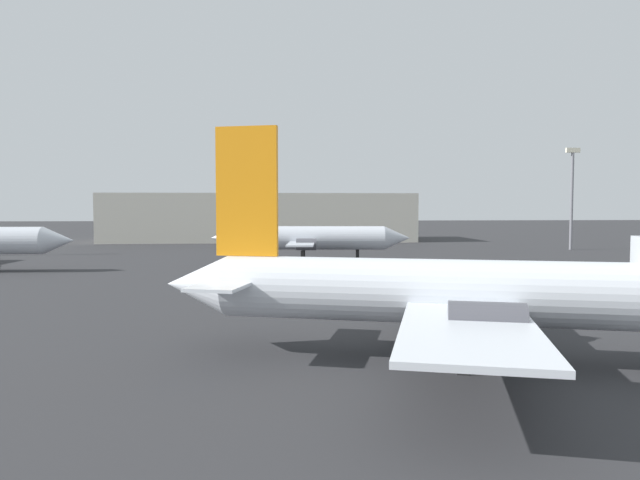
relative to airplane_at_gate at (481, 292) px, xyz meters
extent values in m
cylinder|color=silver|center=(0.40, -0.12, -0.01)|extent=(25.23, 10.14, 3.04)
cone|color=silver|center=(-13.38, 3.97, -0.01)|extent=(4.07, 3.86, 3.04)
cube|color=silver|center=(-0.81, 0.24, -0.46)|extent=(11.30, 23.72, 0.24)
cube|color=silver|center=(-11.31, 3.35, 0.30)|extent=(4.61, 8.58, 0.16)
cube|color=orange|center=(-10.84, 3.21, 4.72)|extent=(3.10, 1.18, 6.42)
cylinder|color=#4C4C54|center=(1.17, 4.27, -0.61)|extent=(3.33, 2.53, 1.77)
cylinder|color=#4C4C54|center=(-1.34, -4.22, -0.61)|extent=(3.33, 2.53, 1.77)
cube|color=black|center=(-0.26, 2.13, -2.42)|extent=(0.61, 0.61, 1.79)
cube|color=black|center=(-1.37, -1.64, -2.42)|extent=(0.61, 0.61, 1.79)
cone|color=silver|center=(-33.26, 41.66, 0.19)|extent=(3.51, 3.21, 3.08)
cylinder|color=silver|center=(-4.56, 46.13, 0.11)|extent=(18.57, 4.81, 2.92)
cone|color=silver|center=(6.17, 45.01, 0.11)|extent=(3.50, 3.24, 2.92)
cone|color=silver|center=(-15.29, 47.25, 0.11)|extent=(3.50, 3.24, 2.92)
cube|color=silver|center=(-5.47, 46.22, -0.33)|extent=(4.88, 18.23, 0.19)
cube|color=silver|center=(-13.30, 47.04, 0.40)|extent=(2.57, 6.78, 0.13)
cube|color=orange|center=(-12.91, 47.00, 3.78)|extent=(2.53, 0.50, 4.42)
cylinder|color=#4C4C54|center=(-4.57, 49.57, -0.48)|extent=(2.50, 1.66, 1.42)
cylinder|color=#4C4C54|center=(-5.28, 42.76, -0.48)|extent=(2.50, 1.66, 1.42)
cube|color=black|center=(1.29, 45.52, -2.33)|extent=(0.43, 0.43, 1.96)
cube|color=black|center=(-5.31, 47.79, -2.33)|extent=(0.43, 0.43, 1.96)
cube|color=black|center=(-5.64, 44.65, -2.33)|extent=(0.43, 0.43, 1.96)
cylinder|color=slate|center=(41.48, 68.56, 4.90)|extent=(0.50, 0.50, 16.42)
cube|color=#F2EACC|center=(41.48, 68.56, 13.51)|extent=(2.40, 0.50, 0.80)
cube|color=beige|center=(-11.39, 101.50, 1.72)|extent=(64.56, 21.30, 10.07)
camera|label=1|loc=(-9.80, -25.96, 3.95)|focal=32.70mm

